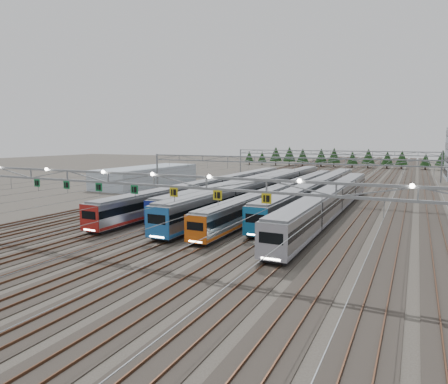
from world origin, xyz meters
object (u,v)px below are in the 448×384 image
at_px(train_c, 266,188).
at_px(gantry_near, 153,183).
at_px(gantry_far, 331,156).
at_px(train_f, 332,200).
at_px(train_a, 215,188).
at_px(train_b, 244,188).
at_px(train_e, 318,190).
at_px(train_d, 287,193).
at_px(west_shed, 147,176).
at_px(gantry_mid, 283,165).

xyz_separation_m(train_c, gantry_near, (2.20, -37.66, 4.83)).
bearing_deg(gantry_far, train_f, -78.75).
bearing_deg(train_a, train_b, 32.72).
bearing_deg(gantry_near, train_e, 80.15).
bearing_deg(train_e, train_d, -141.72).
xyz_separation_m(train_e, gantry_near, (-6.80, -39.15, 4.92)).
height_order(train_a, train_d, train_a).
distance_m(train_b, west_shed, 31.62).
height_order(train_e, gantry_near, gantry_near).
bearing_deg(train_d, gantry_mid, 116.48).
relative_size(train_c, train_f, 1.25).
distance_m(train_c, gantry_far, 47.69).
relative_size(train_f, west_shed, 1.82).
bearing_deg(west_shed, train_a, -27.71).
distance_m(train_b, gantry_near, 38.68).
bearing_deg(train_b, gantry_near, -79.93).
bearing_deg(west_shed, train_e, -11.77).
bearing_deg(gantry_far, train_c, -92.71).
bearing_deg(gantry_far, gantry_mid, -90.00).
bearing_deg(gantry_near, train_a, 107.81).
distance_m(train_a, train_b, 5.35).
bearing_deg(train_a, train_d, 3.12).
xyz_separation_m(gantry_near, gantry_mid, (0.05, 40.12, -0.70)).
relative_size(train_f, gantry_near, 0.97).
distance_m(train_d, train_f, 11.43).
bearing_deg(gantry_far, train_b, -98.11).
relative_size(train_d, train_f, 1.16).
bearing_deg(gantry_near, train_b, 100.07).
xyz_separation_m(train_d, gantry_mid, (-2.25, 4.52, 4.44)).
height_order(train_c, gantry_near, gantry_near).
bearing_deg(train_d, train_e, 38.28).
bearing_deg(train_b, train_f, -27.05).
distance_m(train_a, train_d, 13.52).
relative_size(train_b, west_shed, 1.92).
xyz_separation_m(gantry_near, gantry_far, (0.05, 85.12, -0.70)).
distance_m(train_b, train_e, 13.57).
xyz_separation_m(train_d, train_e, (4.50, 3.55, 0.22)).
bearing_deg(train_f, train_c, 146.04).
distance_m(train_a, gantry_far, 51.67).
relative_size(train_c, gantry_mid, 1.21).
xyz_separation_m(train_a, train_d, (13.50, 0.74, -0.14)).
height_order(train_f, west_shed, west_shed).
height_order(train_f, gantry_mid, gantry_mid).
relative_size(train_c, gantry_near, 1.21).
height_order(train_c, train_d, train_c).
bearing_deg(train_b, train_d, -13.47).
bearing_deg(train_e, gantry_far, 98.35).
xyz_separation_m(train_e, gantry_far, (-6.75, 45.96, 4.22)).
height_order(train_b, west_shed, west_shed).
relative_size(train_b, gantry_near, 1.02).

